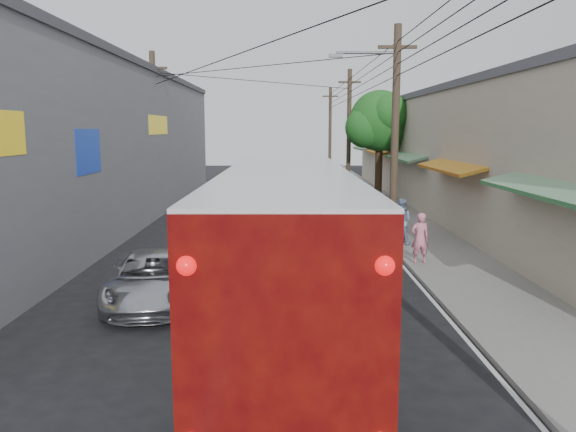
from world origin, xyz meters
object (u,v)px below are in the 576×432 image
Objects in this scene: jeepney at (152,278)px; pedestrian_near at (420,238)px; parked_suv at (368,215)px; parked_car_mid at (343,189)px; pedestrian_far at (401,221)px; parked_car_far at (327,186)px; coach_bus at (286,246)px.

jeepney is 8.40m from pedestrian_near.
parked_car_mid reaches higher than parked_suv.
parked_suv is 3.24× the size of pedestrian_far.
pedestrian_near is at bearing -81.75° from parked_car_mid.
pedestrian_near is at bearing 18.13° from jeepney.
parked_car_mid is at bearing -68.22° from pedestrian_far.
parked_car_far is at bearing -65.55° from pedestrian_far.
coach_bus is at bearing -107.90° from parked_suv.
parked_car_mid is (3.40, 21.03, -1.00)m from coach_bus.
jeepney is at bearing -103.94° from parked_car_mid.
pedestrian_near is 0.95× the size of pedestrian_far.
pedestrian_near is at bearing 108.15° from pedestrian_far.
pedestrian_far is (0.00, 2.97, 0.04)m from pedestrian_near.
parked_car_mid is (6.74, 19.29, 0.17)m from jeepney.
pedestrian_near is (0.80, -15.60, 0.12)m from parked_car_mid.
pedestrian_far is at bearing -87.16° from parked_car_far.
jeepney is 2.67× the size of pedestrian_far.
parked_car_mid is at bearing 89.29° from parked_suv.
coach_bus reaches higher than pedestrian_near.
parked_car_far is at bearing 118.43° from parked_car_mid.
pedestrian_far is at bearing 33.50° from jeepney.
parked_suv is at bearing -89.62° from parked_car_far.
coach_bus reaches higher than parked_car_far.
pedestrian_far is (0.80, -12.63, 0.16)m from parked_car_mid.
jeepney is at bearing 152.79° from coach_bus.
pedestrian_near is at bearing 52.43° from coach_bus.
pedestrian_far is at bearing -81.06° from parked_car_mid.
pedestrian_near is (4.20, 5.42, -0.87)m from coach_bus.
parked_car_mid is at bearing -92.91° from pedestrian_near.
jeepney is 10.07m from pedestrian_far.
parked_suv is (6.74, 9.26, 0.17)m from jeepney.
parked_car_mid is 2.04m from parked_car_far.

